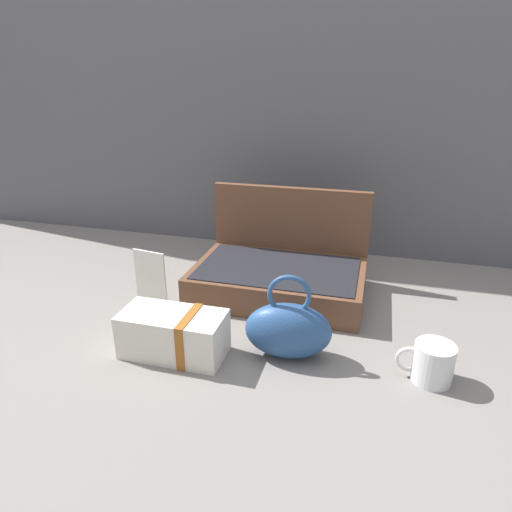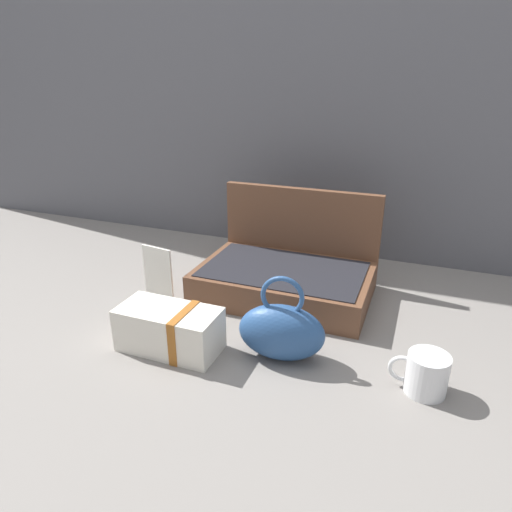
{
  "view_description": "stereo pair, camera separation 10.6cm",
  "coord_description": "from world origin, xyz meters",
  "px_view_note": "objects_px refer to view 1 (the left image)",
  "views": [
    {
      "loc": [
        0.29,
        -1.01,
        0.61
      ],
      "look_at": [
        0.02,
        -0.02,
        0.19
      ],
      "focal_mm": 31.62,
      "sensor_mm": 36.0,
      "label": 1
    },
    {
      "loc": [
        0.39,
        -0.98,
        0.61
      ],
      "look_at": [
        0.02,
        -0.02,
        0.19
      ],
      "focal_mm": 31.62,
      "sensor_mm": 36.0,
      "label": 2
    }
  ],
  "objects_px": {
    "cream_toiletry_bag": "(175,334)",
    "info_card_left": "(150,276)",
    "open_suitcase": "(280,271)",
    "teal_pouch_handbag": "(288,329)",
    "coffee_mug": "(432,363)"
  },
  "relations": [
    {
      "from": "cream_toiletry_bag",
      "to": "info_card_left",
      "type": "distance_m",
      "value": 0.3
    },
    {
      "from": "open_suitcase",
      "to": "info_card_left",
      "type": "xyz_separation_m",
      "value": [
        -0.35,
        -0.15,
        0.01
      ]
    },
    {
      "from": "teal_pouch_handbag",
      "to": "cream_toiletry_bag",
      "type": "height_order",
      "value": "teal_pouch_handbag"
    },
    {
      "from": "open_suitcase",
      "to": "coffee_mug",
      "type": "bearing_deg",
      "value": -39.4
    },
    {
      "from": "open_suitcase",
      "to": "info_card_left",
      "type": "height_order",
      "value": "open_suitcase"
    },
    {
      "from": "cream_toiletry_bag",
      "to": "coffee_mug",
      "type": "distance_m",
      "value": 0.57
    },
    {
      "from": "teal_pouch_handbag",
      "to": "info_card_left",
      "type": "bearing_deg",
      "value": 158.35
    },
    {
      "from": "coffee_mug",
      "to": "teal_pouch_handbag",
      "type": "bearing_deg",
      "value": 178.77
    },
    {
      "from": "teal_pouch_handbag",
      "to": "coffee_mug",
      "type": "distance_m",
      "value": 0.31
    },
    {
      "from": "open_suitcase",
      "to": "teal_pouch_handbag",
      "type": "bearing_deg",
      "value": -74.62
    },
    {
      "from": "cream_toiletry_bag",
      "to": "coffee_mug",
      "type": "relative_size",
      "value": 2.0
    },
    {
      "from": "teal_pouch_handbag",
      "to": "info_card_left",
      "type": "xyz_separation_m",
      "value": [
        -0.44,
        0.17,
        0.0
      ]
    },
    {
      "from": "teal_pouch_handbag",
      "to": "open_suitcase",
      "type": "bearing_deg",
      "value": 105.38
    },
    {
      "from": "teal_pouch_handbag",
      "to": "cream_toiletry_bag",
      "type": "distance_m",
      "value": 0.26
    },
    {
      "from": "cream_toiletry_bag",
      "to": "info_card_left",
      "type": "height_order",
      "value": "info_card_left"
    }
  ]
}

